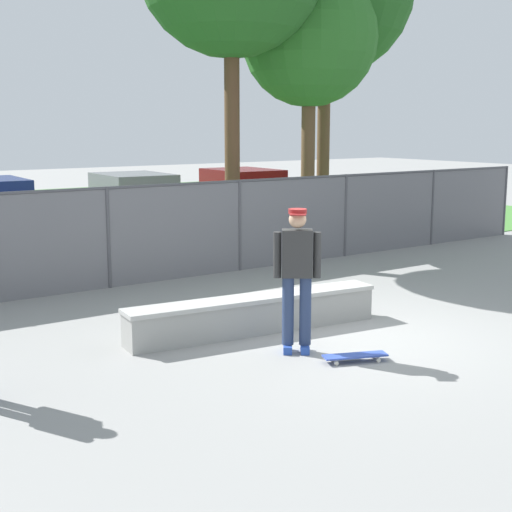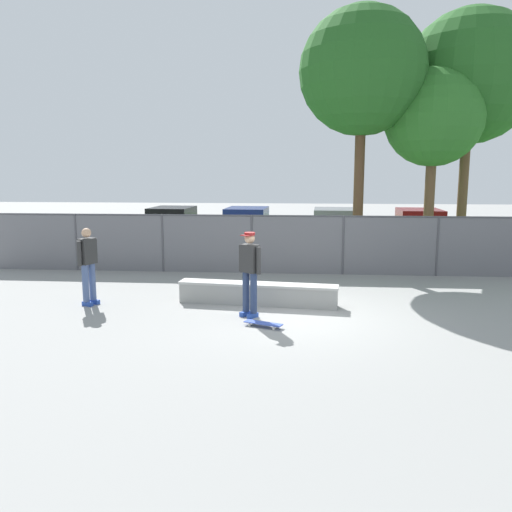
{
  "view_description": "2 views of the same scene",
  "coord_description": "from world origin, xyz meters",
  "views": [
    {
      "loc": [
        -6.59,
        -7.26,
        2.87
      ],
      "look_at": [
        -0.7,
        1.14,
        1.03
      ],
      "focal_mm": 51.47,
      "sensor_mm": 36.0,
      "label": 1
    },
    {
      "loc": [
        0.05,
        -10.92,
        3.11
      ],
      "look_at": [
        -0.94,
        0.87,
        1.17
      ],
      "focal_mm": 36.13,
      "sensor_mm": 36.0,
      "label": 2
    }
  ],
  "objects": [
    {
      "name": "car_blue",
      "position": [
        -2.06,
        9.99,
        0.84
      ],
      "size": [
        2.17,
        4.28,
        1.66
      ],
      "color": "#233D9E",
      "rests_on": "ground"
    },
    {
      "name": "grass_strip",
      "position": [
        0.0,
        15.0,
        0.01
      ],
      "size": [
        31.53,
        20.0,
        0.02
      ],
      "primitive_type": "cube",
      "color": "#478438",
      "rests_on": "ground"
    },
    {
      "name": "tree_near_left",
      "position": [
        1.93,
        5.77,
        6.11
      ],
      "size": [
        3.89,
        3.89,
        8.09
      ],
      "color": "#513823",
      "rests_on": "ground"
    },
    {
      "name": "concrete_ledge",
      "position": [
        -0.9,
        0.89,
        0.26
      ],
      "size": [
        3.81,
        0.9,
        0.51
      ],
      "color": "#999993",
      "rests_on": "ground"
    },
    {
      "name": "car_black",
      "position": [
        -5.16,
        10.04,
        0.84
      ],
      "size": [
        2.17,
        4.28,
        1.66
      ],
      "color": "black",
      "rests_on": "ground"
    },
    {
      "name": "chainlink_fence",
      "position": [
        0.0,
        4.7,
        0.98
      ],
      "size": [
        19.6,
        0.07,
        1.8
      ],
      "color": "#4C4C51",
      "rests_on": "ground"
    },
    {
      "name": "tree_near_right",
      "position": [
        4.21,
        6.06,
        4.76
      ],
      "size": [
        3.08,
        3.08,
        6.34
      ],
      "color": "brown",
      "rests_on": "ground"
    },
    {
      "name": "car_red",
      "position": [
        4.74,
        9.67,
        0.84
      ],
      "size": [
        2.17,
        4.28,
        1.66
      ],
      "color": "#B21E1E",
      "rests_on": "ground"
    },
    {
      "name": "skateboarder",
      "position": [
        -0.99,
        -0.16,
        1.03
      ],
      "size": [
        0.5,
        0.43,
        1.84
      ],
      "color": "#2647A5",
      "rests_on": "ground"
    },
    {
      "name": "ground_plane",
      "position": [
        0.0,
        0.0,
        0.0
      ],
      "size": [
        80.0,
        80.0,
        0.0
      ],
      "primitive_type": "plane",
      "color": "gray"
    },
    {
      "name": "tree_mid",
      "position": [
        5.56,
        7.11,
        6.13
      ],
      "size": [
        4.32,
        4.32,
        8.31
      ],
      "color": "brown",
      "rests_on": "ground"
    },
    {
      "name": "bystander",
      "position": [
        -4.85,
        0.53,
        1.01
      ],
      "size": [
        0.38,
        0.56,
        1.82
      ],
      "color": "#2647A5",
      "rests_on": "ground"
    },
    {
      "name": "skateboard",
      "position": [
        -0.64,
        -0.89,
        0.07
      ],
      "size": [
        0.82,
        0.48,
        0.09
      ],
      "color": "#334CB2",
      "rests_on": "ground"
    },
    {
      "name": "car_silver",
      "position": [
        1.46,
        9.71,
        0.84
      ],
      "size": [
        2.17,
        4.28,
        1.66
      ],
      "color": "#B7BABF",
      "rests_on": "ground"
    }
  ]
}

